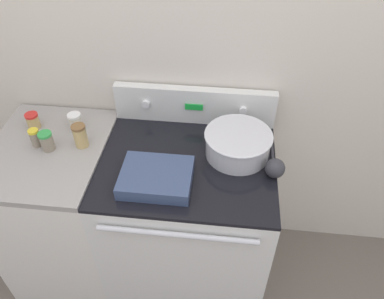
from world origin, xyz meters
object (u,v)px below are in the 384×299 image
spice_jar_brown_cap (80,136)px  spice_jar_yellow_cap (35,138)px  mixing_bowl (238,143)px  casserole_dish (156,177)px  spice_jar_red_cap (33,121)px  spice_jar_white_cap (75,121)px  spice_jar_green_cap (47,141)px  ladle (275,167)px

spice_jar_brown_cap → spice_jar_yellow_cap: spice_jar_brown_cap is taller
mixing_bowl → casserole_dish: (-0.34, -0.22, -0.03)m
spice_jar_yellow_cap → spice_jar_red_cap: size_ratio=1.15×
spice_jar_brown_cap → spice_jar_red_cap: size_ratio=1.47×
mixing_bowl → spice_jar_white_cap: 0.82m
mixing_bowl → spice_jar_white_cap: bearing=173.3°
spice_jar_green_cap → mixing_bowl: bearing=4.9°
spice_jar_white_cap → spice_jar_brown_cap: bearing=-60.4°
spice_jar_brown_cap → spice_jar_red_cap: spice_jar_brown_cap is taller
spice_jar_white_cap → spice_jar_green_cap: 0.19m
spice_jar_red_cap → casserole_dish: bearing=-23.6°
spice_jar_brown_cap → spice_jar_green_cap: (-0.15, -0.04, -0.01)m
spice_jar_yellow_cap → spice_jar_red_cap: bearing=118.4°
spice_jar_green_cap → spice_jar_yellow_cap: bearing=163.7°
mixing_bowl → spice_jar_yellow_cap: size_ratio=3.42×
ladle → spice_jar_red_cap: 1.21m
mixing_bowl → ladle: (0.17, -0.12, -0.03)m
spice_jar_white_cap → spice_jar_yellow_cap: 0.21m
mixing_bowl → casserole_dish: size_ratio=1.03×
spice_jar_brown_cap → spice_jar_red_cap: bearing=159.1°
casserole_dish → spice_jar_green_cap: size_ratio=3.25×
ladle → spice_jar_brown_cap: size_ratio=2.45×
spice_jar_yellow_cap → casserole_dish: bearing=-15.2°
casserole_dish → spice_jar_brown_cap: (-0.40, 0.19, 0.04)m
casserole_dish → ladle: 0.52m
ladle → spice_jar_white_cap: bearing=167.8°
casserole_dish → spice_jar_white_cap: 0.57m
casserole_dish → spice_jar_white_cap: spice_jar_white_cap is taller
casserole_dish → spice_jar_red_cap: bearing=156.4°
ladle → spice_jar_white_cap: 1.01m
mixing_bowl → spice_jar_red_cap: bearing=175.8°
spice_jar_white_cap → mixing_bowl: bearing=-6.7°
spice_jar_green_cap → spice_jar_yellow_cap: spice_jar_green_cap is taller
mixing_bowl → spice_jar_green_cap: mixing_bowl is taller
spice_jar_brown_cap → spice_jar_green_cap: size_ratio=1.24×
mixing_bowl → spice_jar_red_cap: 1.03m
spice_jar_white_cap → spice_jar_yellow_cap: size_ratio=0.89×
ladle → mixing_bowl: bearing=145.1°
ladle → spice_jar_green_cap: 1.06m
casserole_dish → ladle: (0.51, 0.11, 0.01)m
casserole_dish → spice_jar_red_cap: 0.75m
casserole_dish → spice_jar_red_cap: size_ratio=3.84×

